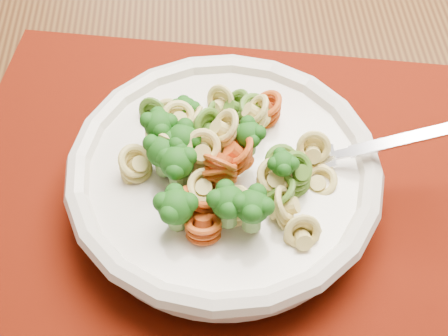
{
  "coord_description": "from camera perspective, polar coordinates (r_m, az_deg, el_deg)",
  "views": [
    {
      "loc": [
        -0.01,
        -1.05,
        1.21
      ],
      "look_at": [
        -0.03,
        -0.74,
        0.8
      ],
      "focal_mm": 50.0,
      "sensor_mm": 36.0,
      "label": 1
    }
  ],
  "objects": [
    {
      "name": "pasta_broccoli_heap",
      "position": [
        0.5,
        -0.0,
        0.41
      ],
      "size": [
        0.22,
        0.22,
        0.06
      ],
      "primitive_type": null,
      "color": "#DACA6B",
      "rests_on": "pasta_bowl"
    },
    {
      "name": "fork",
      "position": [
        0.51,
        8.7,
        0.8
      ],
      "size": [
        0.18,
        0.04,
        0.08
      ],
      "primitive_type": null,
      "rotation": [
        0.0,
        -0.35,
        0.09
      ],
      "color": "silver",
      "rests_on": "pasta_bowl"
    },
    {
      "name": "dining_table",
      "position": [
        0.71,
        -1.07,
        3.52
      ],
      "size": [
        1.57,
        1.1,
        0.76
      ],
      "rotation": [
        0.0,
        0.0,
        0.11
      ],
      "color": "#583818",
      "rests_on": "ground"
    },
    {
      "name": "placemat",
      "position": [
        0.54,
        0.12,
        -2.52
      ],
      "size": [
        0.5,
        0.4,
        0.0
      ],
      "primitive_type": "cube",
      "rotation": [
        0.0,
        0.0,
        -0.06
      ],
      "color": "#5B1203",
      "rests_on": "dining_table"
    },
    {
      "name": "pasta_bowl",
      "position": [
        0.52,
        0.0,
        -0.67
      ],
      "size": [
        0.26,
        0.26,
        0.05
      ],
      "color": "silver",
      "rests_on": "placemat"
    }
  ]
}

